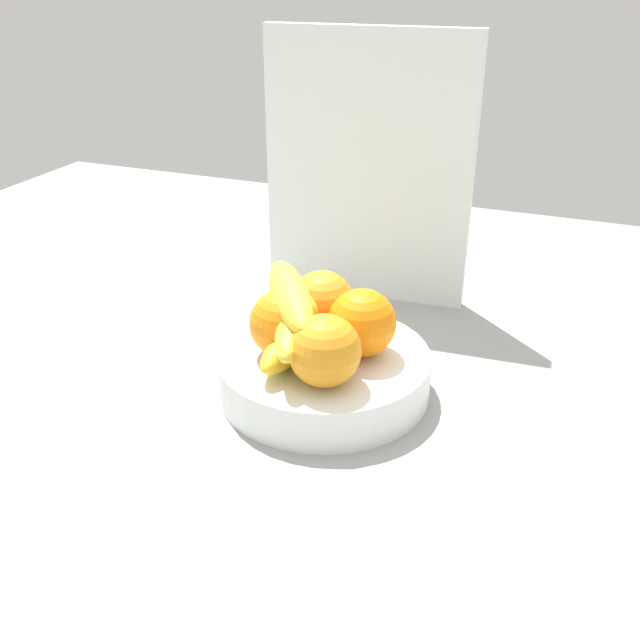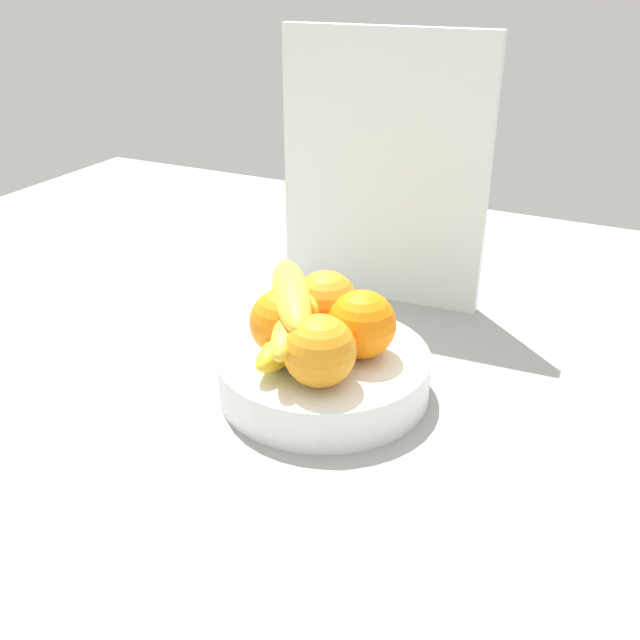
{
  "view_description": "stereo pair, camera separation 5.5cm",
  "coord_description": "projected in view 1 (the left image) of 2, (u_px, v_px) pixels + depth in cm",
  "views": [
    {
      "loc": [
        24.62,
        -65.25,
        43.84
      ],
      "look_at": [
        -0.48,
        -1.53,
        8.84
      ],
      "focal_mm": 40.44,
      "sensor_mm": 36.0,
      "label": 1
    },
    {
      "loc": [
        29.67,
        -63.02,
        43.84
      ],
      "look_at": [
        -0.48,
        -1.53,
        8.84
      ],
      "focal_mm": 40.44,
      "sensor_mm": 36.0,
      "label": 2
    }
  ],
  "objects": [
    {
      "name": "cutting_board",
      "position": [
        368.0,
        171.0,
        0.96
      ],
      "size": [
        28.06,
        3.46,
        36.0
      ],
      "primitive_type": "cube",
      "rotation": [
        0.0,
        0.0,
        0.06
      ],
      "color": "white",
      "rests_on": "ground_plane"
    },
    {
      "name": "banana_bunch",
      "position": [
        296.0,
        317.0,
        0.77
      ],
      "size": [
        12.64,
        18.17,
        8.4
      ],
      "color": "yellow",
      "rests_on": "fruit_bowl"
    },
    {
      "name": "ground_plane",
      "position": [
        329.0,
        395.0,
        0.83
      ],
      "size": [
        180.0,
        140.0,
        3.0
      ],
      "primitive_type": "cube",
      "color": "gray"
    },
    {
      "name": "orange_front_left",
      "position": [
        362.0,
        322.0,
        0.77
      ],
      "size": [
        7.44,
        7.44,
        7.44
      ],
      "primitive_type": "sphere",
      "color": "orange",
      "rests_on": "fruit_bowl"
    },
    {
      "name": "orange_front_right",
      "position": [
        322.0,
        303.0,
        0.81
      ],
      "size": [
        7.44,
        7.44,
        7.44
      ],
      "primitive_type": "sphere",
      "color": "orange",
      "rests_on": "fruit_bowl"
    },
    {
      "name": "orange_back_left",
      "position": [
        325.0,
        351.0,
        0.72
      ],
      "size": [
        7.44,
        7.44,
        7.44
      ],
      "primitive_type": "sphere",
      "color": "orange",
      "rests_on": "fruit_bowl"
    },
    {
      "name": "fruit_bowl",
      "position": [
        320.0,
        371.0,
        0.8
      ],
      "size": [
        23.37,
        23.37,
        4.84
      ],
      "primitive_type": "cylinder",
      "color": "white",
      "rests_on": "ground_plane"
    },
    {
      "name": "orange_center",
      "position": [
        284.0,
        324.0,
        0.77
      ],
      "size": [
        7.44,
        7.44,
        7.44
      ],
      "primitive_type": "sphere",
      "color": "orange",
      "rests_on": "fruit_bowl"
    }
  ]
}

